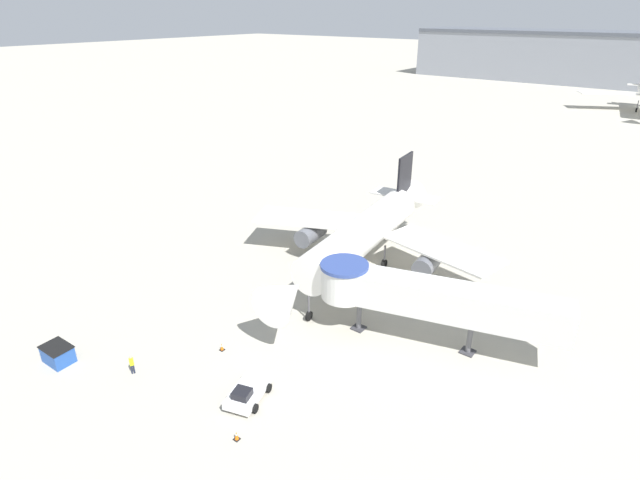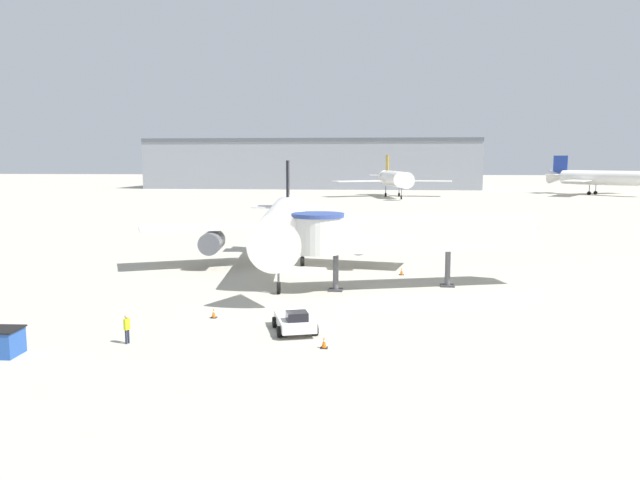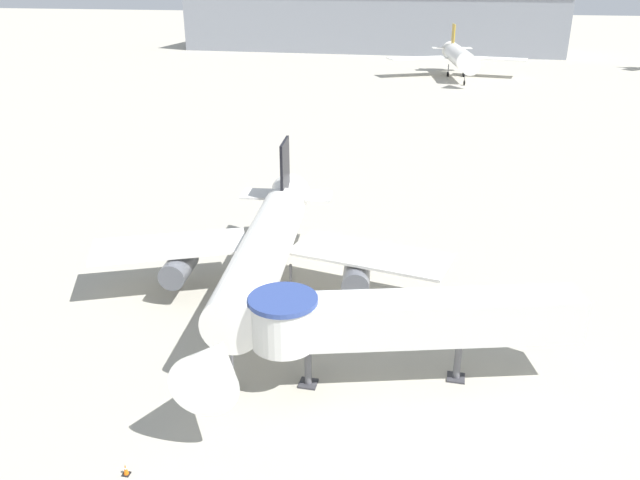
% 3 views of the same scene
% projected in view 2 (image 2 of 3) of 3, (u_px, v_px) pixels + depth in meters
% --- Properties ---
extents(ground_plane, '(800.00, 800.00, 0.00)m').
position_uv_depth(ground_plane, '(298.00, 269.00, 58.81)').
color(ground_plane, '#A8A393').
extents(main_airplane, '(28.34, 30.42, 10.20)m').
position_uv_depth(main_airplane, '(284.00, 224.00, 58.20)').
color(main_airplane, white).
rests_on(main_airplane, ground_plane).
extents(jet_bridge, '(19.59, 8.30, 6.14)m').
position_uv_depth(jet_bridge, '(399.00, 233.00, 49.51)').
color(jet_bridge, silver).
rests_on(jet_bridge, ground_plane).
extents(pushback_tug_white, '(3.12, 4.40, 1.41)m').
position_uv_depth(pushback_tug_white, '(295.00, 321.00, 37.26)').
color(pushback_tug_white, silver).
rests_on(pushback_tug_white, ground_plane).
extents(traffic_cone_apron_front, '(0.39, 0.39, 0.65)m').
position_uv_depth(traffic_cone_apron_front, '(324.00, 343.00, 34.02)').
color(traffic_cone_apron_front, black).
rests_on(traffic_cone_apron_front, ground_plane).
extents(traffic_cone_near_nose, '(0.38, 0.38, 0.64)m').
position_uv_depth(traffic_cone_near_nose, '(214.00, 313.00, 40.59)').
color(traffic_cone_near_nose, black).
rests_on(traffic_cone_near_nose, ground_plane).
extents(traffic_cone_starboard_wing, '(0.40, 0.40, 0.66)m').
position_uv_depth(traffic_cone_starboard_wing, '(402.00, 271.00, 55.88)').
color(traffic_cone_starboard_wing, black).
rests_on(traffic_cone_starboard_wing, ground_plane).
extents(ground_crew_marshaller, '(0.30, 0.36, 1.64)m').
position_uv_depth(ground_crew_marshaller, '(127.00, 327.00, 34.79)').
color(ground_crew_marshaller, '#1E2338').
rests_on(ground_crew_marshaller, ground_plane).
extents(background_jet_gold_tail, '(34.28, 31.80, 11.85)m').
position_uv_depth(background_jet_gold_tail, '(394.00, 179.00, 175.13)').
color(background_jet_gold_tail, white).
rests_on(background_jet_gold_tail, ground_plane).
extents(background_jet_blue_tail, '(30.18, 30.33, 11.78)m').
position_uv_depth(background_jet_blue_tail, '(601.00, 178.00, 184.70)').
color(background_jet_blue_tail, white).
rests_on(background_jet_blue_tail, ground_plane).
extents(terminal_building, '(121.18, 26.06, 18.14)m').
position_uv_depth(terminal_building, '(312.00, 164.00, 232.22)').
color(terminal_building, gray).
rests_on(terminal_building, ground_plane).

